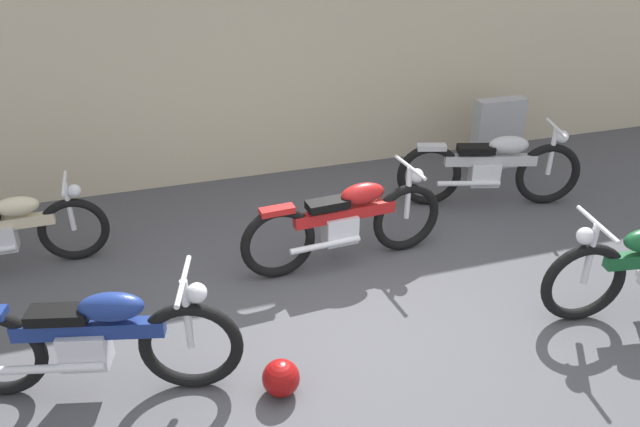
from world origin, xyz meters
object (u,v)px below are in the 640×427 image
(motorcycle_silver, at_px, (491,168))
(motorcycle_blue, at_px, (94,340))
(stone_marker, at_px, (497,134))
(motorcycle_cream, at_px, (6,232))
(helmet, at_px, (281,378))
(motorcycle_red, at_px, (347,222))

(motorcycle_silver, distance_m, motorcycle_blue, 4.73)
(stone_marker, relative_size, motorcycle_cream, 0.49)
(motorcycle_blue, xyz_separation_m, motorcycle_cream, (-0.83, 2.00, -0.05))
(motorcycle_blue, bearing_deg, helmet, -4.68)
(motorcycle_cream, bearing_deg, stone_marker, 7.10)
(motorcycle_red, distance_m, motorcycle_cream, 3.28)
(motorcycle_silver, relative_size, motorcycle_red, 0.99)
(helmet, distance_m, motorcycle_red, 1.92)
(motorcycle_silver, bearing_deg, stone_marker, 71.18)
(helmet, relative_size, motorcycle_red, 0.13)
(stone_marker, xyz_separation_m, motorcycle_red, (-2.68, -1.63, -0.02))
(motorcycle_silver, bearing_deg, helmet, -127.46)
(helmet, bearing_deg, motorcycle_blue, 161.11)
(helmet, height_order, motorcycle_red, motorcycle_red)
(helmet, height_order, motorcycle_cream, motorcycle_cream)
(motorcycle_blue, bearing_deg, motorcycle_silver, 37.07)
(helmet, distance_m, motorcycle_silver, 3.85)
(motorcycle_silver, relative_size, motorcycle_cream, 1.08)
(helmet, bearing_deg, motorcycle_red, 55.74)
(motorcycle_silver, distance_m, motorcycle_cream, 5.19)
(stone_marker, relative_size, motorcycle_red, 0.45)
(helmet, xyz_separation_m, motorcycle_blue, (-1.26, 0.43, 0.33))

